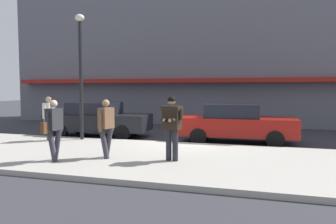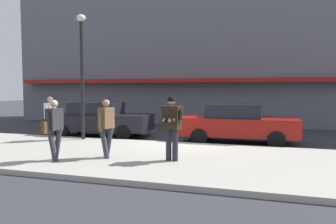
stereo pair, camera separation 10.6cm
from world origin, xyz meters
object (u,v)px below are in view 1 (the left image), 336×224
(pedestrian_dark_coat, at_px, (106,125))
(street_lamp_post, at_px, (81,63))
(parked_sedan_near, at_px, (98,119))
(parked_sedan_mid, at_px, (236,123))
(pedestrian_with_bag, at_px, (54,126))
(man_texting_on_phone, at_px, (172,121))
(pedestrian_in_light_coat, at_px, (49,116))

(pedestrian_dark_coat, xyz_separation_m, street_lamp_post, (-2.54, 2.85, 2.03))
(parked_sedan_near, distance_m, parked_sedan_mid, 6.02)
(pedestrian_with_bag, bearing_deg, man_texting_on_phone, 16.59)
(parked_sedan_near, distance_m, man_texting_on_phone, 6.35)
(man_texting_on_phone, height_order, street_lamp_post, street_lamp_post)
(parked_sedan_mid, bearing_deg, parked_sedan_near, -179.32)
(man_texting_on_phone, bearing_deg, street_lamp_post, 148.89)
(man_texting_on_phone, relative_size, pedestrian_dark_coat, 1.06)
(parked_sedan_near, height_order, pedestrian_with_bag, pedestrian_with_bag)
(parked_sedan_mid, distance_m, street_lamp_post, 6.53)
(parked_sedan_mid, distance_m, pedestrian_in_light_coat, 7.29)
(parked_sedan_near, relative_size, street_lamp_post, 0.95)
(pedestrian_with_bag, xyz_separation_m, street_lamp_post, (-1.33, 3.63, 2.03))
(man_texting_on_phone, bearing_deg, pedestrian_dark_coat, -175.40)
(pedestrian_in_light_coat, height_order, street_lamp_post, street_lamp_post)
(man_texting_on_phone, distance_m, pedestrian_dark_coat, 1.95)
(pedestrian_in_light_coat, xyz_separation_m, street_lamp_post, (1.05, 0.62, 2.03))
(street_lamp_post, bearing_deg, man_texting_on_phone, -31.11)
(pedestrian_dark_coat, height_order, street_lamp_post, street_lamp_post)
(parked_sedan_near, height_order, parked_sedan_mid, same)
(pedestrian_with_bag, height_order, pedestrian_dark_coat, same)
(pedestrian_in_light_coat, relative_size, pedestrian_dark_coat, 1.00)
(parked_sedan_near, bearing_deg, pedestrian_dark_coat, -58.91)
(pedestrian_dark_coat, bearing_deg, pedestrian_in_light_coat, 148.11)
(pedestrian_in_light_coat, bearing_deg, parked_sedan_near, 68.33)
(man_texting_on_phone, distance_m, street_lamp_post, 5.55)
(man_texting_on_phone, bearing_deg, parked_sedan_mid, 72.43)
(pedestrian_with_bag, height_order, street_lamp_post, street_lamp_post)
(pedestrian_with_bag, relative_size, street_lamp_post, 0.35)
(pedestrian_dark_coat, bearing_deg, parked_sedan_mid, 53.82)
(parked_sedan_near, height_order, pedestrian_dark_coat, pedestrian_dark_coat)
(pedestrian_in_light_coat, distance_m, pedestrian_with_bag, 3.84)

